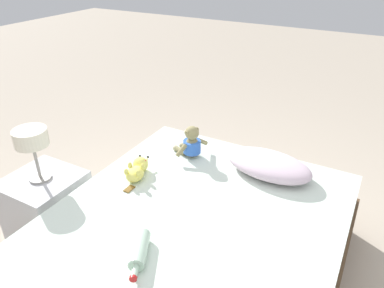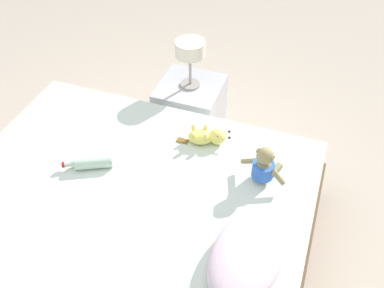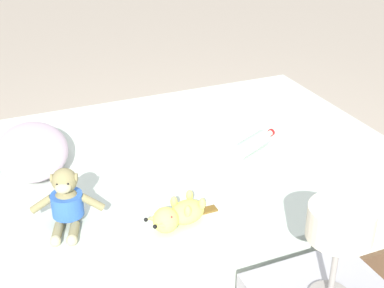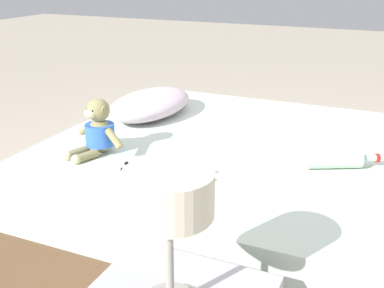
{
  "view_description": "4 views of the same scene",
  "coord_description": "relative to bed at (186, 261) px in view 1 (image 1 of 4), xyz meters",
  "views": [
    {
      "loc": [
        0.73,
        -1.25,
        1.79
      ],
      "look_at": [
        -0.33,
        0.66,
        0.58
      ],
      "focal_mm": 33.76,
      "sensor_mm": 36.0,
      "label": 1
    },
    {
      "loc": [
        1.34,
        0.84,
        2.29
      ],
      "look_at": [
        -0.34,
        0.24,
        0.61
      ],
      "focal_mm": 40.35,
      "sensor_mm": 36.0,
      "label": 2
    },
    {
      "loc": [
        -2.14,
        0.92,
        1.74
      ],
      "look_at": [
        0.0,
        0.0,
        0.53
      ],
      "focal_mm": 51.84,
      "sensor_mm": 36.0,
      "label": 3
    },
    {
      "loc": [
        -1.91,
        -0.46,
        1.24
      ],
      "look_at": [
        -0.31,
        0.25,
        0.58
      ],
      "focal_mm": 45.0,
      "sensor_mm": 36.0,
      "label": 4
    }
  ],
  "objects": [
    {
      "name": "bed",
      "position": [
        0.0,
        0.0,
        0.0
      ],
      "size": [
        1.56,
        2.01,
        0.48
      ],
      "color": "brown",
      "rests_on": "ground_plane"
    },
    {
      "name": "glass_bottle",
      "position": [
        -0.09,
        -0.27,
        0.28
      ],
      "size": [
        0.18,
        0.28,
        0.08
      ],
      "color": "#B2D1B7",
      "rests_on": "bed"
    },
    {
      "name": "plush_yellow_creature",
      "position": [
        -0.51,
        0.28,
        0.29
      ],
      "size": [
        0.17,
        0.32,
        0.1
      ],
      "color": "#EAE066",
      "rests_on": "bed"
    },
    {
      "name": "plush_monkey",
      "position": [
        -0.34,
        0.66,
        0.34
      ],
      "size": [
        0.25,
        0.28,
        0.24
      ],
      "color": "#8E8456",
      "rests_on": "bed"
    },
    {
      "name": "bedside_lamp",
      "position": [
        -1.06,
        -0.03,
        0.51
      ],
      "size": [
        0.21,
        0.21,
        0.35
      ],
      "color": "gray",
      "rests_on": "nightstand"
    },
    {
      "name": "nightstand",
      "position": [
        -1.06,
        -0.03,
        -0.01
      ],
      "size": [
        0.45,
        0.45,
        0.47
      ],
      "color": "#B2B2B7",
      "rests_on": "ground_plane"
    },
    {
      "name": "pillow",
      "position": [
        0.21,
        0.71,
        0.31
      ],
      "size": [
        0.6,
        0.38,
        0.13
      ],
      "color": "silver",
      "rests_on": "bed"
    }
  ]
}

